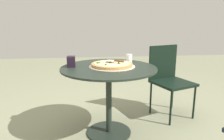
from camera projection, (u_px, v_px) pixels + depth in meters
The scene contains 7 objects.
ground_plane at pixel (109, 133), 2.27m from camera, with size 10.00×10.00×0.00m, color gray.
patio_table at pixel (109, 83), 2.14m from camera, with size 0.98×0.98×0.74m.
pizza_on_tray at pixel (112, 65), 2.13m from camera, with size 0.47×0.47×0.05m.
pizza_server at pixel (115, 61), 2.12m from camera, with size 0.17×0.19×0.02m.
drinking_cup at pixel (129, 58), 2.31m from camera, with size 0.07×0.07×0.10m, color silver.
napkin_dispenser at pixel (71, 62), 2.11m from camera, with size 0.10×0.08×0.11m, color black.
patio_chair_near at pixel (169, 76), 2.64m from camera, with size 0.56×0.56×0.89m.
Camera 1 is at (-2.05, 0.21, 1.18)m, focal length 33.23 mm.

